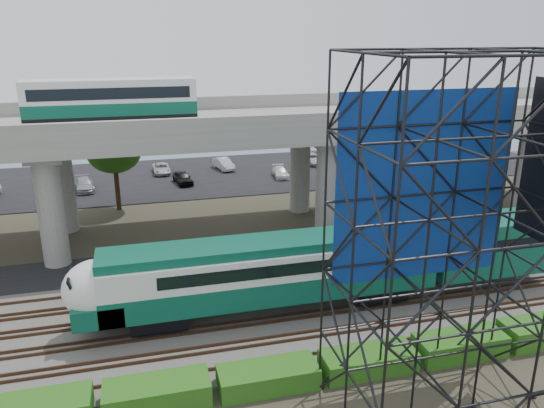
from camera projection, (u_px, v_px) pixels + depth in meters
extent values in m
plane|color=#474233|center=(230.00, 340.00, 28.25)|extent=(140.00, 140.00, 0.00)
cube|color=slate|center=(224.00, 319.00, 30.05)|extent=(90.00, 12.00, 0.20)
cube|color=black|center=(204.00, 260.00, 37.89)|extent=(90.00, 5.00, 0.08)
cube|color=black|center=(176.00, 177.00, 59.50)|extent=(90.00, 18.00, 0.08)
cube|color=#445970|center=(163.00, 140.00, 79.74)|extent=(140.00, 40.00, 0.03)
cube|color=#472D1E|center=(240.00, 365.00, 25.66)|extent=(90.00, 0.08, 0.16)
cube|color=#472D1E|center=(234.00, 348.00, 26.98)|extent=(90.00, 0.08, 0.16)
cube|color=#472D1E|center=(232.00, 342.00, 27.50)|extent=(90.00, 0.08, 0.16)
cube|color=#472D1E|center=(228.00, 328.00, 28.82)|extent=(90.00, 0.08, 0.16)
cube|color=#472D1E|center=(226.00, 323.00, 29.34)|extent=(90.00, 0.08, 0.16)
cube|color=#472D1E|center=(222.00, 310.00, 30.66)|extent=(90.00, 0.08, 0.16)
cube|color=#472D1E|center=(220.00, 306.00, 31.17)|extent=(90.00, 0.08, 0.16)
cube|color=#472D1E|center=(216.00, 294.00, 32.50)|extent=(90.00, 0.08, 0.16)
cube|color=#472D1E|center=(215.00, 290.00, 33.01)|extent=(90.00, 0.08, 0.16)
cube|color=#472D1E|center=(211.00, 280.00, 34.34)|extent=(90.00, 0.08, 0.16)
cube|color=black|center=(159.00, 316.00, 28.97)|extent=(3.00, 2.20, 0.90)
cube|color=black|center=(377.00, 289.00, 32.09)|extent=(3.00, 2.20, 0.90)
cube|color=#0B4D3A|center=(273.00, 284.00, 30.17)|extent=(19.00, 3.00, 1.40)
cube|color=silver|center=(273.00, 260.00, 29.72)|extent=(19.00, 3.00, 1.50)
cube|color=#0B4D3A|center=(273.00, 244.00, 29.41)|extent=(19.00, 2.60, 0.50)
cube|color=black|center=(290.00, 258.00, 29.95)|extent=(15.00, 3.06, 0.70)
ellipsoid|color=silver|center=(97.00, 289.00, 27.61)|extent=(3.60, 3.00, 3.20)
cube|color=#0B4D3A|center=(99.00, 307.00, 27.94)|extent=(2.60, 3.00, 1.10)
cube|color=black|center=(74.00, 283.00, 27.19)|extent=(0.48, 2.00, 1.09)
cube|color=#0B4D3A|center=(489.00, 244.00, 33.23)|extent=(8.00, 3.00, 3.40)
cube|color=#9E9B93|center=(190.00, 129.00, 40.28)|extent=(80.00, 12.00, 1.20)
cube|color=#9E9B93|center=(198.00, 126.00, 34.64)|extent=(80.00, 0.50, 1.10)
cube|color=#9E9B93|center=(182.00, 104.00, 45.21)|extent=(80.00, 0.50, 1.10)
cylinder|color=#9E9B93|center=(51.00, 211.00, 36.09)|extent=(1.80, 1.80, 8.00)
cylinder|color=#9E9B93|center=(63.00, 184.00, 42.53)|extent=(1.80, 1.80, 8.00)
cube|color=#9E9B93|center=(51.00, 147.00, 38.16)|extent=(2.40, 9.00, 0.60)
cylinder|color=#9E9B93|center=(327.00, 190.00, 40.90)|extent=(1.80, 1.80, 8.00)
cylinder|color=#9E9B93|center=(300.00, 168.00, 47.34)|extent=(1.80, 1.80, 8.00)
cube|color=#9E9B93|center=(314.00, 134.00, 42.97)|extent=(2.40, 9.00, 0.60)
cylinder|color=#9E9B93|center=(526.00, 174.00, 45.22)|extent=(1.80, 1.80, 8.00)
cylinder|color=#9E9B93|center=(476.00, 157.00, 51.66)|extent=(1.80, 1.80, 8.00)
cube|color=#9E9B93|center=(505.00, 125.00, 47.29)|extent=(2.40, 9.00, 0.60)
cube|color=black|center=(114.00, 119.00, 38.67)|extent=(12.00, 2.50, 0.70)
cube|color=#0B4D3A|center=(113.00, 108.00, 38.42)|extent=(12.00, 2.50, 0.90)
cube|color=silver|center=(111.00, 93.00, 38.08)|extent=(12.00, 2.50, 1.30)
cube|color=black|center=(111.00, 92.00, 38.07)|extent=(11.00, 2.56, 0.80)
cube|color=silver|center=(110.00, 81.00, 37.83)|extent=(12.00, 2.40, 0.30)
cube|color=navy|center=(424.00, 187.00, 22.67)|extent=(8.10, 0.08, 8.25)
cube|color=#1F4F12|center=(157.00, 394.00, 23.15)|extent=(4.60, 1.80, 1.15)
cube|color=#1F4F12|center=(268.00, 377.00, 24.37)|extent=(4.60, 1.80, 1.03)
cube|color=#1F4F12|center=(368.00, 361.00, 25.58)|extent=(4.60, 1.80, 1.01)
cube|color=#1F4F12|center=(460.00, 345.00, 26.76)|extent=(4.60, 1.80, 1.12)
cube|color=#1F4F12|center=(543.00, 331.00, 27.95)|extent=(4.60, 1.80, 1.20)
cylinder|color=#382314|center=(374.00, 205.00, 42.36)|extent=(0.44, 0.44, 4.80)
ellipsoid|color=#1F4F12|center=(376.00, 166.00, 41.36)|extent=(4.94, 4.94, 4.18)
cylinder|color=#382314|center=(117.00, 184.00, 48.13)|extent=(0.44, 0.44, 4.80)
ellipsoid|color=#1F4F12|center=(114.00, 150.00, 47.13)|extent=(4.94, 4.94, 4.18)
imported|color=#A5A7AD|center=(48.00, 175.00, 57.88)|extent=(2.04, 3.69, 1.15)
imported|color=#909497|center=(84.00, 184.00, 54.25)|extent=(2.32, 4.45, 1.23)
imported|color=#B8B8B8|center=(161.00, 168.00, 60.81)|extent=(1.96, 4.06, 1.12)
imported|color=black|center=(183.00, 178.00, 56.65)|extent=(2.19, 4.05, 1.31)
imported|color=#AEB2B6|center=(224.00, 164.00, 62.52)|extent=(2.28, 4.22, 1.32)
imported|color=silver|center=(280.00, 172.00, 59.29)|extent=(1.89, 3.87, 1.09)
imported|color=#BABCC2|center=(313.00, 159.00, 65.20)|extent=(2.55, 4.58, 1.21)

